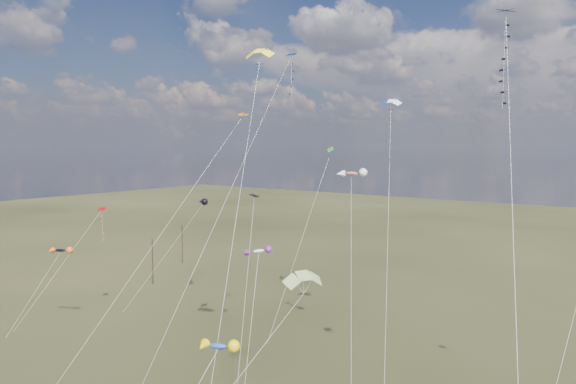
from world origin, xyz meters
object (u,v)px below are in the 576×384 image
Objects in this scene: diamond_black_high at (505,79)px; parafoil_yellow at (259,53)px; utility_pole_near at (153,261)px; novelty_black_orange at (60,251)px; utility_pole_far at (182,244)px.

diamond_black_high reaches higher than parafoil_yellow.
diamond_black_high reaches higher than utility_pole_near.
novelty_black_orange reaches higher than utility_pole_near.
diamond_black_high reaches higher than utility_pole_far.
novelty_black_orange reaches higher than utility_pole_far.
utility_pole_far is 39.46m from novelty_black_orange.
diamond_black_high is at bearing -17.26° from utility_pole_near.
utility_pole_near is 23.80m from novelty_black_orange.
utility_pole_far is at bearing 154.55° from diamond_black_high.
parafoil_yellow reaches higher than utility_pole_far.
utility_pole_far is at bearing 144.67° from parafoil_yellow.
parafoil_yellow reaches higher than novelty_black_orange.
utility_pole_near is at bearing 153.06° from parafoil_yellow.
utility_pole_near is 0.24× the size of parafoil_yellow.
utility_pole_far is (-8.00, 14.00, 0.00)m from utility_pole_near.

